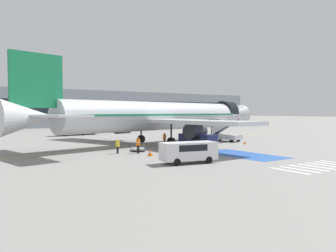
{
  "coord_description": "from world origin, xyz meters",
  "views": [
    {
      "loc": [
        -24.89,
        -39.2,
        4.56
      ],
      "look_at": [
        1.84,
        0.84,
        2.52
      ],
      "focal_mm": 35.0,
      "sensor_mm": 36.0,
      "label": 1
    }
  ],
  "objects_px": {
    "service_van_0": "(198,139)",
    "ground_crew_3": "(138,144)",
    "service_van_1": "(189,150)",
    "traffic_cone_0": "(245,143)",
    "airliner": "(161,116)",
    "fuel_tanker": "(77,127)",
    "boarding_stairs_forward": "(225,135)",
    "ground_crew_2": "(206,138)",
    "baggage_cart": "(138,149)",
    "ground_crew_1": "(118,145)",
    "traffic_cone_1": "(150,153)",
    "terminal_building": "(91,109)",
    "ground_crew_0": "(165,138)"
  },
  "relations": [
    {
      "from": "service_van_0",
      "to": "service_van_1",
      "type": "distance_m",
      "value": 12.62
    },
    {
      "from": "ground_crew_0",
      "to": "ground_crew_1",
      "type": "height_order",
      "value": "ground_crew_0"
    },
    {
      "from": "boarding_stairs_forward",
      "to": "baggage_cart",
      "type": "bearing_deg",
      "value": 179.97
    },
    {
      "from": "service_van_0",
      "to": "ground_crew_0",
      "type": "distance_m",
      "value": 4.69
    },
    {
      "from": "fuel_tanker",
      "to": "service_van_1",
      "type": "distance_m",
      "value": 40.77
    },
    {
      "from": "ground_crew_1",
      "to": "traffic_cone_1",
      "type": "distance_m",
      "value": 4.26
    },
    {
      "from": "ground_crew_1",
      "to": "airliner",
      "type": "bearing_deg",
      "value": -70.84
    },
    {
      "from": "ground_crew_1",
      "to": "ground_crew_3",
      "type": "bearing_deg",
      "value": -139.23
    },
    {
      "from": "fuel_tanker",
      "to": "service_van_1",
      "type": "bearing_deg",
      "value": 166.35
    },
    {
      "from": "boarding_stairs_forward",
      "to": "ground_crew_2",
      "type": "height_order",
      "value": "boarding_stairs_forward"
    },
    {
      "from": "airliner",
      "to": "baggage_cart",
      "type": "bearing_deg",
      "value": -60.89
    },
    {
      "from": "service_van_1",
      "to": "baggage_cart",
      "type": "xyz_separation_m",
      "value": [
        0.71,
        10.76,
        -0.89
      ]
    },
    {
      "from": "traffic_cone_0",
      "to": "traffic_cone_1",
      "type": "distance_m",
      "value": 18.01
    },
    {
      "from": "boarding_stairs_forward",
      "to": "fuel_tanker",
      "type": "xyz_separation_m",
      "value": [
        -15.05,
        26.18,
        0.63
      ]
    },
    {
      "from": "baggage_cart",
      "to": "ground_crew_1",
      "type": "distance_m",
      "value": 3.28
    },
    {
      "from": "boarding_stairs_forward",
      "to": "service_van_0",
      "type": "height_order",
      "value": "boarding_stairs_forward"
    },
    {
      "from": "boarding_stairs_forward",
      "to": "ground_crew_2",
      "type": "relative_size",
      "value": 3.45
    },
    {
      "from": "traffic_cone_1",
      "to": "fuel_tanker",
      "type": "bearing_deg",
      "value": 84.03
    },
    {
      "from": "airliner",
      "to": "ground_crew_3",
      "type": "height_order",
      "value": "airliner"
    },
    {
      "from": "service_van_0",
      "to": "ground_crew_0",
      "type": "bearing_deg",
      "value": 113.37
    },
    {
      "from": "baggage_cart",
      "to": "traffic_cone_0",
      "type": "relative_size",
      "value": 6.59
    },
    {
      "from": "service_van_0",
      "to": "baggage_cart",
      "type": "height_order",
      "value": "service_van_0"
    },
    {
      "from": "ground_crew_0",
      "to": "ground_crew_3",
      "type": "bearing_deg",
      "value": 22.63
    },
    {
      "from": "ground_crew_3",
      "to": "terminal_building",
      "type": "height_order",
      "value": "terminal_building"
    },
    {
      "from": "traffic_cone_1",
      "to": "boarding_stairs_forward",
      "type": "bearing_deg",
      "value": 24.23
    },
    {
      "from": "service_van_1",
      "to": "ground_crew_0",
      "type": "relative_size",
      "value": 2.89
    },
    {
      "from": "service_van_1",
      "to": "ground_crew_3",
      "type": "distance_m",
      "value": 8.56
    },
    {
      "from": "baggage_cart",
      "to": "ground_crew_1",
      "type": "bearing_deg",
      "value": 41.75
    },
    {
      "from": "ground_crew_0",
      "to": "ground_crew_3",
      "type": "relative_size",
      "value": 1.0
    },
    {
      "from": "fuel_tanker",
      "to": "ground_crew_2",
      "type": "distance_m",
      "value": 29.93
    },
    {
      "from": "ground_crew_3",
      "to": "fuel_tanker",
      "type": "bearing_deg",
      "value": 130.87
    },
    {
      "from": "fuel_tanker",
      "to": "ground_crew_3",
      "type": "bearing_deg",
      "value": 164.34
    },
    {
      "from": "traffic_cone_0",
      "to": "terminal_building",
      "type": "relative_size",
      "value": 0.0
    },
    {
      "from": "ground_crew_3",
      "to": "ground_crew_1",
      "type": "bearing_deg",
      "value": -165.85
    },
    {
      "from": "ground_crew_0",
      "to": "baggage_cart",
      "type": "bearing_deg",
      "value": 11.92
    },
    {
      "from": "ground_crew_3",
      "to": "baggage_cart",
      "type": "bearing_deg",
      "value": 109.74
    },
    {
      "from": "service_van_1",
      "to": "traffic_cone_0",
      "type": "bearing_deg",
      "value": -51.02
    },
    {
      "from": "service_van_1",
      "to": "traffic_cone_1",
      "type": "bearing_deg",
      "value": 14.01
    },
    {
      "from": "service_van_0",
      "to": "ground_crew_3",
      "type": "bearing_deg",
      "value": 177.19
    },
    {
      "from": "airliner",
      "to": "ground_crew_2",
      "type": "relative_size",
      "value": 27.33
    },
    {
      "from": "fuel_tanker",
      "to": "terminal_building",
      "type": "bearing_deg",
      "value": -33.57
    },
    {
      "from": "service_van_1",
      "to": "ground_crew_0",
      "type": "distance_m",
      "value": 14.66
    },
    {
      "from": "service_van_0",
      "to": "traffic_cone_0",
      "type": "xyz_separation_m",
      "value": [
        8.77,
        0.15,
        -0.85
      ]
    },
    {
      "from": "ground_crew_3",
      "to": "traffic_cone_0",
      "type": "distance_m",
      "value": 17.8
    },
    {
      "from": "boarding_stairs_forward",
      "to": "service_van_1",
      "type": "relative_size",
      "value": 1.04
    },
    {
      "from": "traffic_cone_0",
      "to": "ground_crew_1",
      "type": "bearing_deg",
      "value": 178.99
    },
    {
      "from": "ground_crew_0",
      "to": "traffic_cone_0",
      "type": "bearing_deg",
      "value": 147.54
    },
    {
      "from": "airliner",
      "to": "traffic_cone_1",
      "type": "bearing_deg",
      "value": -48.85
    },
    {
      "from": "service_van_0",
      "to": "ground_crew_2",
      "type": "bearing_deg",
      "value": 28.83
    },
    {
      "from": "ground_crew_3",
      "to": "traffic_cone_1",
      "type": "distance_m",
      "value": 2.6
    }
  ]
}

